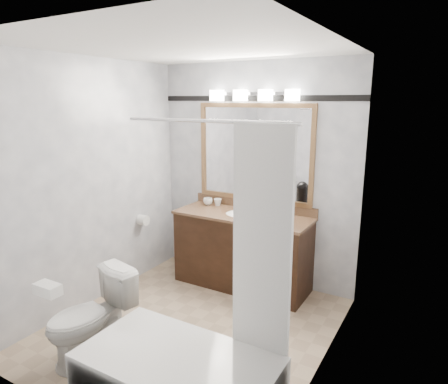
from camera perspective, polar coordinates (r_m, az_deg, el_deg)
The scene contains 15 objects.
room at distance 3.47m, azimuth -5.00°, elevation -0.90°, with size 2.42×2.62×2.52m.
vanity at distance 4.55m, azimuth 2.64°, elevation -8.12°, with size 1.53×0.58×0.97m.
mirror at distance 4.52m, azimuth 4.34°, elevation 5.58°, with size 1.40×0.04×1.10m.
vanity_light_bar at distance 4.43m, azimuth 4.17°, elevation 13.65°, with size 1.02×0.14×0.12m.
accent_stripe at distance 4.49m, azimuth 4.54°, elevation 13.21°, with size 2.40×0.01×0.06m, color black.
bathtub at distance 2.94m, azimuth -5.92°, elevation -24.90°, with size 1.30×0.75×1.96m.
tp_roll at distance 4.81m, azimuth -11.49°, elevation -3.95°, with size 0.12×0.12×0.11m, color white.
toilet at distance 3.56m, azimuth -18.56°, elevation -16.62°, with size 0.40×0.71×0.72m, color white.
tissue_box at distance 3.19m, azimuth -23.88°, elevation -12.58°, with size 0.20×0.11×0.08m, color white.
coffee_maker at distance 4.13m, azimuth 8.10°, elevation -2.15°, with size 0.16×0.21×0.31m.
cup_left at distance 4.79m, azimuth -2.32°, elevation -1.36°, with size 0.11×0.11×0.09m, color white.
cup_right at distance 4.76m, azimuth -0.91°, elevation -1.47°, with size 0.09×0.09×0.08m, color white.
soap_bottle_a at distance 4.67m, azimuth 2.02°, elevation -1.66°, with size 0.04×0.05×0.10m, color white.
soap_bottle_b at distance 4.50m, azimuth 4.18°, elevation -2.29°, with size 0.07×0.07×0.09m, color white.
soap_bar at distance 4.48m, azimuth 4.44°, elevation -2.81°, with size 0.09×0.06×0.03m, color beige.
Camera 1 is at (1.95, -2.75, 2.08)m, focal length 32.00 mm.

